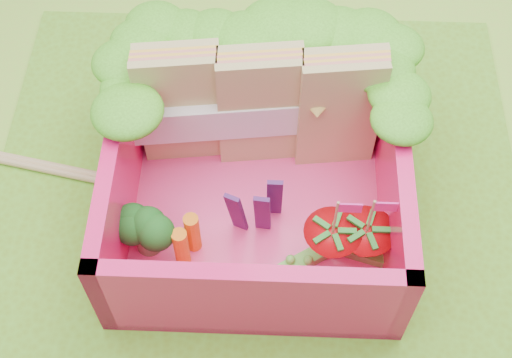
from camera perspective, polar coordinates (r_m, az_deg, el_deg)
The scene contains 13 objects.
ground at distance 3.49m, azimuth -0.07°, elevation -2.48°, with size 14.00×14.00×0.00m, color #8DDB3D.
placemat at distance 3.48m, azimuth -0.07°, elevation -2.35°, with size 2.60×2.60×0.03m, color #6AA525.
bento_floor at distance 3.44m, azimuth 0.07°, elevation -2.06°, with size 1.30×1.30×0.05m, color #F63E85.
bento_box at distance 3.23m, azimuth 0.08°, elevation 0.24°, with size 1.30×1.30×0.55m.
lettuce_ruffle at distance 3.26m, azimuth 0.39°, elevation 10.33°, with size 1.43×0.77×0.11m.
sandwich_stack at distance 3.34m, azimuth 0.36°, elevation 5.82°, with size 1.23×0.31×0.67m.
broccoli at distance 3.19m, azimuth -8.87°, elevation -3.75°, with size 0.34×0.34×0.25m.
carrot_sticks at distance 3.19m, azimuth -5.54°, elevation -4.87°, with size 0.11×0.15×0.24m.
purple_wedges at distance 3.18m, azimuth 0.16°, elevation -2.31°, with size 0.24×0.12×0.38m.
strawberry_left at distance 3.17m, azimuth 5.98°, elevation -5.26°, with size 0.25×0.25×0.49m.
strawberry_right at distance 3.19m, azimuth 8.60°, elevation -5.14°, with size 0.25×0.25×0.49m.
snap_peas at distance 3.26m, azimuth 6.09°, elevation -6.33°, with size 0.61×0.26×0.05m.
chopsticks at distance 3.67m, azimuth -14.61°, elevation 0.54°, with size 2.11×0.47×0.04m.
Camera 1 is at (0.07, -1.79, 3.00)m, focal length 50.00 mm.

